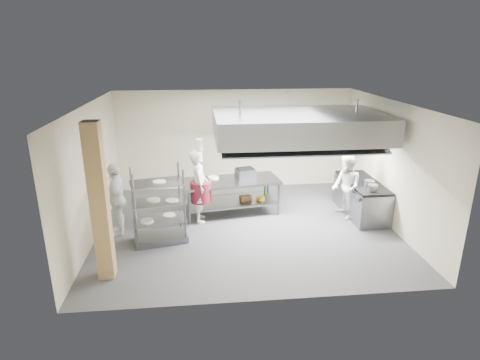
{
  "coord_description": "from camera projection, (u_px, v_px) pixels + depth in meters",
  "views": [
    {
      "loc": [
        -1.07,
        -8.86,
        4.2
      ],
      "look_at": [
        -0.12,
        0.2,
        1.15
      ],
      "focal_mm": 30.0,
      "sensor_mm": 36.0,
      "label": 1
    }
  ],
  "objects": [
    {
      "name": "ceiling",
      "position": [
        246.0,
        103.0,
        8.85
      ],
      "size": [
        7.0,
        7.0,
        0.0
      ],
      "primitive_type": "plane",
      "rotation": [
        3.14,
        0.0,
        0.0
      ],
      "color": "silver",
      "rests_on": "wall_back"
    },
    {
      "name": "plate_stack",
      "position": [
        160.0,
        218.0,
        8.94
      ],
      "size": [
        0.28,
        0.28,
        0.05
      ],
      "primitive_type": "cylinder",
      "color": "white",
      "rests_on": "pass_rack"
    },
    {
      "name": "chef_plating",
      "position": [
        117.0,
        199.0,
        9.23
      ],
      "size": [
        0.53,
        1.04,
        1.71
      ],
      "primitive_type": "imported",
      "rotation": [
        0.0,
        0.0,
        -1.46
      ],
      "color": "silver",
      "rests_on": "floor"
    },
    {
      "name": "wicker_basket",
      "position": [
        245.0,
        198.0,
        10.6
      ],
      "size": [
        0.33,
        0.27,
        0.13
      ],
      "primitive_type": "cube",
      "rotation": [
        0.0,
        0.0,
        0.26
      ],
      "color": "brown",
      "rests_on": "island_undershelf"
    },
    {
      "name": "wall_shelf",
      "position": [
        294.0,
        140.0,
        12.18
      ],
      "size": [
        1.5,
        0.28,
        0.04
      ],
      "primitive_type": "cube",
      "color": "gray",
      "rests_on": "wall_back"
    },
    {
      "name": "range_top",
      "position": [
        363.0,
        183.0,
        10.3
      ],
      "size": [
        0.78,
        1.96,
        0.06
      ],
      "primitive_type": "cube",
      "color": "black",
      "rests_on": "cooking_range"
    },
    {
      "name": "pass_rack",
      "position": [
        159.0,
        205.0,
        8.84
      ],
      "size": [
        1.27,
        0.91,
        1.72
      ],
      "primitive_type": null,
      "rotation": [
        0.0,
        0.0,
        0.23
      ],
      "color": "slate",
      "rests_on": "floor"
    },
    {
      "name": "wall_left",
      "position": [
        91.0,
        173.0,
        8.98
      ],
      "size": [
        0.0,
        6.0,
        6.0
      ],
      "primitive_type": "plane",
      "rotation": [
        1.57,
        0.0,
        1.57
      ],
      "color": "#BCB195",
      "rests_on": "ground"
    },
    {
      "name": "exhaust_hood",
      "position": [
        298.0,
        126.0,
        9.54
      ],
      "size": [
        4.0,
        2.5,
        0.6
      ],
      "primitive_type": "cube",
      "color": "gray",
      "rests_on": "ceiling"
    },
    {
      "name": "island_worktop",
      "position": [
        231.0,
        181.0,
        10.38
      ],
      "size": [
        2.62,
        1.39,
        0.06
      ],
      "primitive_type": "cube",
      "rotation": [
        0.0,
        0.0,
        0.15
      ],
      "color": "gray",
      "rests_on": "island"
    },
    {
      "name": "island_undershelf",
      "position": [
        231.0,
        202.0,
        10.56
      ],
      "size": [
        2.4,
        1.26,
        0.04
      ],
      "primitive_type": "cube",
      "rotation": [
        0.0,
        0.0,
        0.15
      ],
      "color": "slate",
      "rests_on": "island"
    },
    {
      "name": "chef_head",
      "position": [
        199.0,
        186.0,
        9.88
      ],
      "size": [
        0.47,
        0.69,
        1.84
      ],
      "primitive_type": "imported",
      "rotation": [
        0.0,
        0.0,
        1.62
      ],
      "color": "white",
      "rests_on": "floor"
    },
    {
      "name": "stockpot",
      "position": [
        369.0,
        184.0,
        9.84
      ],
      "size": [
        0.25,
        0.25,
        0.18
      ],
      "primitive_type": "cylinder",
      "color": "gray",
      "rests_on": "range_top"
    },
    {
      "name": "chef_line",
      "position": [
        346.0,
        187.0,
        10.12
      ],
      "size": [
        0.68,
        0.84,
        1.65
      ],
      "primitive_type": "imported",
      "rotation": [
        0.0,
        0.0,
        -1.5
      ],
      "color": "white",
      "rests_on": "floor"
    },
    {
      "name": "hood_strip_a",
      "position": [
        261.0,
        140.0,
        9.55
      ],
      "size": [
        1.6,
        0.12,
        0.04
      ],
      "primitive_type": "cube",
      "color": "white",
      "rests_on": "exhaust_hood"
    },
    {
      "name": "island",
      "position": [
        231.0,
        196.0,
        10.51
      ],
      "size": [
        2.62,
        1.39,
        0.91
      ],
      "primitive_type": null,
      "rotation": [
        0.0,
        0.0,
        0.15
      ],
      "color": "slate",
      "rests_on": "floor"
    },
    {
      "name": "wall_right",
      "position": [
        390.0,
        164.0,
        9.67
      ],
      "size": [
        0.0,
        6.0,
        6.0
      ],
      "primitive_type": "plane",
      "rotation": [
        1.57,
        0.0,
        -1.57
      ],
      "color": "#BCB195",
      "rests_on": "ground"
    },
    {
      "name": "hood_strip_b",
      "position": [
        334.0,
        138.0,
        9.73
      ],
      "size": [
        1.6,
        0.12,
        0.04
      ],
      "primitive_type": "cube",
      "color": "white",
      "rests_on": "exhaust_hood"
    },
    {
      "name": "wall_back",
      "position": [
        234.0,
        140.0,
        12.15
      ],
      "size": [
        7.0,
        0.0,
        7.0
      ],
      "primitive_type": "plane",
      "rotation": [
        1.57,
        0.0,
        0.0
      ],
      "color": "#BCB195",
      "rests_on": "ground"
    },
    {
      "name": "cooking_range",
      "position": [
        361.0,
        199.0,
        10.44
      ],
      "size": [
        0.8,
        2.0,
        0.84
      ],
      "primitive_type": "cube",
      "color": "slate",
      "rests_on": "floor"
    },
    {
      "name": "griddle",
      "position": [
        245.0,
        173.0,
        10.53
      ],
      "size": [
        0.55,
        0.47,
        0.23
      ],
      "primitive_type": "cube",
      "rotation": [
        0.0,
        0.0,
        0.25
      ],
      "color": "slate",
      "rests_on": "island_worktop"
    },
    {
      "name": "floor",
      "position": [
        246.0,
        227.0,
        9.8
      ],
      "size": [
        7.0,
        7.0,
        0.0
      ],
      "primitive_type": "plane",
      "color": "#29292B",
      "rests_on": "ground"
    },
    {
      "name": "column",
      "position": [
        100.0,
        203.0,
        7.24
      ],
      "size": [
        0.3,
        0.3,
        3.0
      ],
      "primitive_type": "cube",
      "color": "tan",
      "rests_on": "floor"
    }
  ]
}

